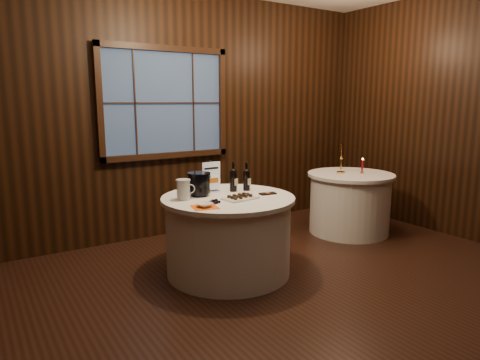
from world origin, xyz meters
TOP-DOWN VIEW (x-y plane):
  - ground at (0.00, 0.00)m, footprint 6.00×6.00m
  - back_wall at (0.00, 2.48)m, footprint 6.00×0.10m
  - main_table at (0.00, 1.00)m, footprint 1.28×1.28m
  - side_table at (2.00, 1.30)m, footprint 1.08×1.08m
  - sign_stand at (-0.05, 1.25)m, footprint 0.20×0.09m
  - port_bottle_left at (0.17, 1.18)m, footprint 0.07×0.08m
  - port_bottle_right at (0.31, 1.14)m, footprint 0.07×0.08m
  - ice_bucket at (-0.21, 1.18)m, footprint 0.22×0.22m
  - chocolate_plate at (0.03, 0.84)m, footprint 0.33×0.24m
  - chocolate_box at (0.38, 0.88)m, footprint 0.17×0.10m
  - grape_bunch at (-0.25, 0.82)m, footprint 0.16×0.07m
  - glass_pitcher at (-0.42, 1.11)m, footprint 0.18×0.13m
  - orange_napkin at (-0.39, 0.75)m, footprint 0.25×0.25m
  - cracker_bowl at (-0.39, 0.75)m, footprint 0.16×0.16m
  - brass_candlestick at (1.91, 1.39)m, footprint 0.11×0.11m
  - red_candle at (2.11, 1.22)m, footprint 0.05×0.05m

SIDE VIEW (x-z plane):
  - ground at x=0.00m, z-range 0.00..0.00m
  - main_table at x=0.00m, z-range 0.00..0.77m
  - side_table at x=2.00m, z-range 0.00..0.77m
  - orange_napkin at x=-0.39m, z-range 0.77..0.77m
  - chocolate_box at x=0.38m, z-range 0.77..0.78m
  - chocolate_plate at x=0.03m, z-range 0.77..0.81m
  - grape_bunch at x=-0.25m, z-range 0.77..0.81m
  - cracker_bowl at x=-0.39m, z-range 0.77..0.81m
  - red_candle at x=2.11m, z-range 0.75..0.95m
  - glass_pitcher at x=-0.42m, z-range 0.77..0.96m
  - sign_stand at x=-0.05m, z-range 0.72..1.04m
  - ice_bucket at x=-0.21m, z-range 0.78..1.00m
  - port_bottle_right at x=0.31m, z-range 0.75..1.05m
  - port_bottle_left at x=0.17m, z-range 0.75..1.06m
  - brass_candlestick at x=1.91m, z-range 0.72..1.10m
  - back_wall at x=0.00m, z-range 0.04..3.04m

